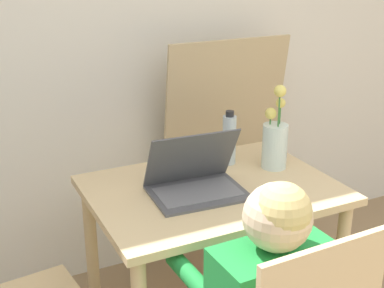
{
  "coord_description": "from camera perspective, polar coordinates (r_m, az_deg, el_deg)",
  "views": [
    {
      "loc": [
        -0.82,
        -0.17,
        1.6
      ],
      "look_at": [
        -0.03,
        1.46,
        0.92
      ],
      "focal_mm": 50.0,
      "sensor_mm": 36.0,
      "label": 1
    }
  ],
  "objects": [
    {
      "name": "wall_back",
      "position": [
        2.55,
        -7.22,
        12.55
      ],
      "size": [
        6.4,
        0.05,
        2.5
      ],
      "color": "white",
      "rests_on": "ground_plane"
    },
    {
      "name": "dining_table",
      "position": [
        2.08,
        2.16,
        -7.5
      ],
      "size": [
        0.92,
        0.67,
        0.74
      ],
      "color": "#D6B784",
      "rests_on": "ground_plane"
    },
    {
      "name": "laptop",
      "position": [
        1.96,
        0.34,
        -3.68
      ],
      "size": [
        0.36,
        0.27,
        0.23
      ],
      "rotation": [
        0.0,
        0.0,
        -0.06
      ],
      "color": "#4C4C51",
      "rests_on": "dining_table"
    },
    {
      "name": "flower_vase",
      "position": [
        2.18,
        8.83,
        0.34
      ],
      "size": [
        0.1,
        0.1,
        0.35
      ],
      "color": "silver",
      "rests_on": "dining_table"
    },
    {
      "name": "water_bottle",
      "position": [
        2.2,
        3.99,
        0.52
      ],
      "size": [
        0.06,
        0.06,
        0.23
      ],
      "color": "silver",
      "rests_on": "dining_table"
    },
    {
      "name": "cardboard_panel",
      "position": [
        2.77,
        3.15,
        -0.82
      ],
      "size": [
        0.65,
        0.18,
        1.18
      ],
      "color": "tan",
      "rests_on": "ground_plane"
    }
  ]
}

